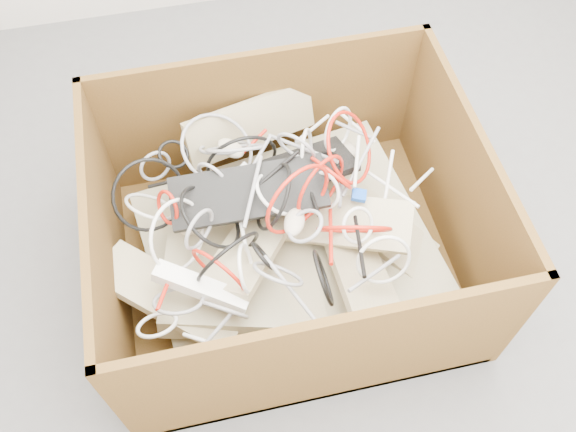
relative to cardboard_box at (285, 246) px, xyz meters
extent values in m
plane|color=#555457|center=(0.30, 0.02, -0.15)|extent=(3.00, 3.00, 0.00)
cube|color=#422E10|center=(0.02, 0.00, -0.14)|extent=(1.18, 0.98, 0.03)
cube|color=#422E10|center=(0.02, 0.48, 0.14)|extent=(1.18, 0.03, 0.58)
cube|color=#422E10|center=(0.02, -0.48, 0.14)|extent=(1.18, 0.02, 0.58)
cube|color=#422E10|center=(0.59, 0.00, 0.14)|extent=(0.03, 0.93, 0.58)
cube|color=#422E10|center=(-0.56, 0.00, 0.14)|extent=(0.02, 0.93, 0.58)
cube|color=tan|center=(0.02, 0.02, -0.06)|extent=(1.03, 0.89, 0.19)
cube|color=tan|center=(-0.08, -0.05, 0.02)|extent=(0.74, 0.66, 0.20)
cube|color=tan|center=(-0.12, 0.11, 0.07)|extent=(0.51, 0.33, 0.18)
cube|color=tan|center=(0.31, 0.02, 0.04)|extent=(0.43, 0.47, 0.16)
cube|color=tan|center=(-0.02, -0.24, 0.06)|extent=(0.20, 0.49, 0.04)
cube|color=tan|center=(-0.39, -0.15, 0.08)|extent=(0.47, 0.44, 0.14)
cube|color=tan|center=(0.20, -0.18, 0.10)|extent=(0.18, 0.49, 0.22)
cube|color=tan|center=(-0.03, 0.40, 0.19)|extent=(0.48, 0.23, 0.20)
cube|color=tan|center=(-0.10, -0.04, 0.15)|extent=(0.42, 0.48, 0.15)
cube|color=tan|center=(0.17, -0.03, 0.14)|extent=(0.50, 0.35, 0.13)
cube|color=black|center=(0.02, 0.13, 0.22)|extent=(0.51, 0.27, 0.09)
cube|color=black|center=(-0.10, 0.05, 0.28)|extent=(0.49, 0.20, 0.11)
ellipsoid|color=#B9AC94|center=(-0.28, 0.05, 0.16)|extent=(0.12, 0.10, 0.04)
ellipsoid|color=#B9AC94|center=(0.26, 0.23, 0.18)|extent=(0.11, 0.12, 0.04)
ellipsoid|color=#B9AC94|center=(-0.21, -0.19, 0.16)|extent=(0.11, 0.08, 0.04)
ellipsoid|color=#B9AC94|center=(0.01, -0.09, 0.28)|extent=(0.10, 0.12, 0.04)
ellipsoid|color=#B9AC94|center=(-0.12, 0.26, 0.25)|extent=(0.11, 0.12, 0.04)
ellipsoid|color=black|center=(0.17, -0.39, 0.15)|extent=(0.12, 0.10, 0.04)
ellipsoid|color=#B9AC94|center=(-0.25, 0.11, 0.12)|extent=(0.12, 0.11, 0.04)
cube|color=white|center=(-0.19, 0.09, 0.21)|extent=(0.26, 0.19, 0.11)
cube|color=white|center=(-0.29, -0.20, 0.20)|extent=(0.28, 0.19, 0.10)
cube|color=blue|center=(0.24, 0.01, 0.21)|extent=(0.06, 0.05, 0.03)
torus|color=black|center=(-0.31, 0.29, 0.23)|extent=(0.14, 0.14, 0.05)
torus|color=silver|center=(0.11, 0.16, 0.26)|extent=(0.11, 0.23, 0.25)
torus|color=black|center=(-0.03, 0.02, 0.28)|extent=(0.17, 0.30, 0.27)
torus|color=silver|center=(0.24, -0.26, 0.26)|extent=(0.22, 0.11, 0.20)
torus|color=red|center=(0.12, 0.02, 0.29)|extent=(0.23, 0.17, 0.27)
torus|color=red|center=(0.18, -0.13, 0.25)|extent=(0.31, 0.16, 0.29)
torus|color=gray|center=(-0.11, 0.24, 0.26)|extent=(0.21, 0.15, 0.17)
torus|color=gray|center=(-0.07, -0.23, 0.25)|extent=(0.19, 0.14, 0.17)
torus|color=gray|center=(-0.36, -0.23, 0.20)|extent=(0.21, 0.18, 0.13)
torus|color=gray|center=(-0.38, 0.27, 0.20)|extent=(0.15, 0.07, 0.16)
torus|color=black|center=(0.13, 0.12, 0.26)|extent=(0.24, 0.22, 0.12)
torus|color=silver|center=(-0.33, -0.04, 0.25)|extent=(0.23, 0.23, 0.29)
torus|color=gray|center=(-0.17, 0.27, 0.25)|extent=(0.30, 0.32, 0.18)
torus|color=gray|center=(-0.24, -0.27, 0.17)|extent=(0.15, 0.14, 0.16)
torus|color=silver|center=(0.23, 0.23, 0.28)|extent=(0.16, 0.16, 0.21)
torus|color=black|center=(-0.10, -0.16, 0.25)|extent=(0.07, 0.14, 0.14)
torus|color=silver|center=(-0.41, 0.15, 0.15)|extent=(0.22, 0.22, 0.13)
torus|color=black|center=(-0.23, 0.00, 0.26)|extent=(0.24, 0.32, 0.24)
torus|color=silver|center=(0.20, -0.12, 0.24)|extent=(0.16, 0.13, 0.12)
torus|color=red|center=(-0.23, -0.17, 0.22)|extent=(0.19, 0.22, 0.28)
torus|color=gray|center=(0.04, -0.12, 0.30)|extent=(0.13, 0.15, 0.09)
torus|color=gray|center=(-0.14, 0.29, 0.21)|extent=(0.25, 0.21, 0.16)
torus|color=black|center=(0.06, -0.26, 0.24)|extent=(0.06, 0.20, 0.20)
torus|color=black|center=(-0.09, 0.23, 0.22)|extent=(0.30, 0.06, 0.30)
torus|color=red|center=(0.16, 0.05, 0.30)|extent=(0.16, 0.16, 0.19)
torus|color=silver|center=(-0.15, -0.19, 0.25)|extent=(0.07, 0.19, 0.18)
torus|color=gray|center=(0.07, 0.15, 0.34)|extent=(0.15, 0.13, 0.19)
torus|color=red|center=(0.24, 0.14, 0.30)|extent=(0.18, 0.29, 0.28)
torus|color=silver|center=(-0.43, -0.28, 0.18)|extent=(0.16, 0.14, 0.10)
torus|color=red|center=(0.03, -0.06, 0.35)|extent=(0.30, 0.18, 0.34)
torus|color=silver|center=(0.13, 0.01, 0.27)|extent=(0.12, 0.13, 0.16)
torus|color=black|center=(-0.40, 0.14, 0.22)|extent=(0.29, 0.18, 0.27)
torus|color=black|center=(-0.20, -0.14, 0.23)|extent=(0.29, 0.16, 0.31)
torus|color=red|center=(-0.35, 0.06, 0.26)|extent=(0.09, 0.14, 0.15)
torus|color=gray|center=(-0.27, -0.05, 0.28)|extent=(0.14, 0.15, 0.19)
torus|color=silver|center=(-0.02, 0.03, 0.28)|extent=(0.18, 0.22, 0.15)
torus|color=gray|center=(-0.20, 0.14, 0.27)|extent=(0.10, 0.10, 0.13)
cylinder|color=red|center=(-0.05, 0.30, 0.20)|extent=(0.12, 0.09, 0.04)
cylinder|color=black|center=(0.18, -0.20, 0.28)|extent=(0.06, 0.25, 0.09)
cylinder|color=gray|center=(-0.05, -0.28, 0.25)|extent=(0.11, 0.22, 0.04)
cylinder|color=silver|center=(0.34, 0.02, 0.19)|extent=(0.12, 0.26, 0.10)
cylinder|color=red|center=(-0.39, -0.20, 0.22)|extent=(0.07, 0.14, 0.04)
cylinder|color=gray|center=(-0.27, -0.34, 0.19)|extent=(0.13, 0.10, 0.05)
cylinder|color=gray|center=(0.20, -0.29, 0.26)|extent=(0.20, 0.12, 0.08)
cylinder|color=red|center=(0.11, -0.13, 0.25)|extent=(0.08, 0.26, 0.10)
cylinder|color=silver|center=(0.36, 0.02, 0.19)|extent=(0.12, 0.19, 0.04)
cylinder|color=black|center=(-0.05, 0.07, 0.30)|extent=(0.24, 0.12, 0.10)
cylinder|color=silver|center=(0.32, 0.30, 0.20)|extent=(0.11, 0.14, 0.06)
cylinder|color=silver|center=(0.16, 0.29, 0.24)|extent=(0.15, 0.15, 0.07)
cylinder|color=silver|center=(-0.14, -0.06, 0.22)|extent=(0.02, 0.12, 0.03)
cylinder|color=silver|center=(-0.30, -0.35, 0.16)|extent=(0.13, 0.09, 0.03)
cylinder|color=silver|center=(0.46, 0.03, 0.20)|extent=(0.12, 0.11, 0.07)
cylinder|color=gray|center=(0.29, 0.23, 0.26)|extent=(0.12, 0.08, 0.04)
cylinder|color=gray|center=(0.27, 0.11, 0.25)|extent=(0.18, 0.21, 0.08)
cylinder|color=gray|center=(-0.09, 0.02, 0.32)|extent=(0.11, 0.23, 0.05)
cylinder|color=gray|center=(0.09, 0.16, 0.30)|extent=(0.19, 0.21, 0.08)
cylinder|color=black|center=(-0.31, 0.18, 0.24)|extent=(0.19, 0.04, 0.07)
cylinder|color=silver|center=(0.26, 0.11, 0.26)|extent=(0.07, 0.18, 0.04)
cylinder|color=gray|center=(-0.06, 0.15, 0.28)|extent=(0.15, 0.20, 0.03)
cylinder|color=black|center=(0.08, 0.04, 0.28)|extent=(0.02, 0.27, 0.06)
camera|label=1|loc=(-0.22, -1.05, 1.83)|focal=38.93mm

